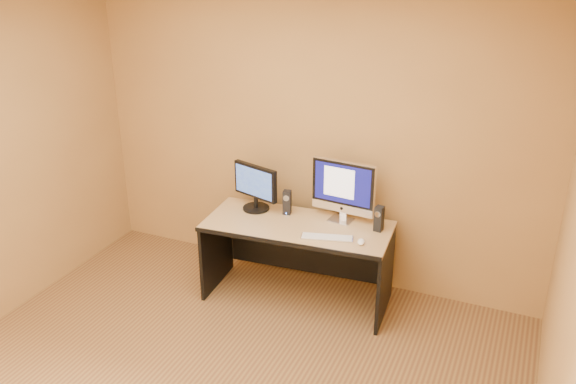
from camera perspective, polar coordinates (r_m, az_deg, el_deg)
name	(u,v)px	position (r m, az deg, el deg)	size (l,w,h in m)	color
walls	(182,234)	(3.46, -9.85, -3.87)	(4.00, 4.00, 2.60)	#A07640
desk	(297,262)	(5.06, 0.86, -6.57)	(1.50, 0.65, 0.69)	tan
imac	(342,192)	(4.87, 5.06, 0.05)	(0.53, 0.20, 0.51)	silver
second_monitor	(256,188)	(5.09, -3.05, 0.41)	(0.45, 0.22, 0.39)	black
speaker_left	(287,202)	(5.04, -0.09, -0.97)	(0.06, 0.07, 0.21)	black
speaker_right	(379,219)	(4.81, 8.51, -2.48)	(0.06, 0.07, 0.21)	black
keyboard	(327,237)	(4.69, 3.66, -4.26)	(0.40, 0.11, 0.02)	silver
mouse	(361,242)	(4.63, 6.86, -4.63)	(0.05, 0.10, 0.03)	white
cable_a	(345,216)	(5.04, 5.40, -2.30)	(0.01, 0.01, 0.21)	black
cable_b	(335,216)	(5.05, 4.38, -2.24)	(0.01, 0.01, 0.17)	black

